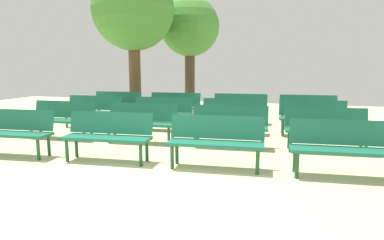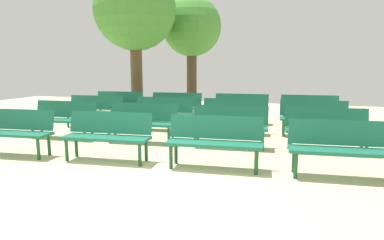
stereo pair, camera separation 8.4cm
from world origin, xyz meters
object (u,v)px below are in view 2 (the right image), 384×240
object	(u,v)px
bench_r0_c0	(13,129)
bench_r3_c0	(118,103)
bench_r3_c3	(309,108)
bench_r2_c2	(233,113)
bench_r1_c3	(326,127)
bench_r0_c2	(215,138)
bench_r1_c2	(230,123)
tree_1	(192,28)
bench_r1_c1	(142,120)
bench_r2_c1	(163,111)
bench_r1_c0	(63,117)
bench_r3_c1	(176,105)
bench_r0_c3	(343,145)
bench_r2_c3	(314,116)
bench_r3_c2	(241,106)
tree_0	(135,10)
bench_r2_c0	(94,109)
bench_r0_c1	(108,133)

from	to	relation	value
bench_r0_c0	bench_r3_c0	distance (m)	4.67
bench_r0_c0	bench_r3_c3	xyz separation A→B (m)	(5.60, 5.07, 0.00)
bench_r2_c2	bench_r3_c3	bearing A→B (deg)	39.04
bench_r1_c3	bench_r0_c2	bearing A→B (deg)	-143.41
bench_r1_c2	tree_1	distance (m)	7.43
bench_r1_c1	bench_r3_c3	distance (m)	4.98
bench_r1_c3	bench_r2_c1	bearing A→B (deg)	157.50
bench_r2_c2	bench_r3_c0	distance (m)	4.23
bench_r0_c2	bench_r2_c1	size ratio (longest dim) A/B	1.01
bench_r1_c3	bench_r2_c2	xyz separation A→B (m)	(-2.12, 1.35, 0.00)
bench_r0_c0	bench_r0_c2	xyz separation A→B (m)	(3.92, 0.31, 0.00)
bench_r1_c0	bench_r3_c1	distance (m)	3.60
bench_r0_c2	bench_r3_c0	bearing A→B (deg)	129.94
bench_r0_c0	bench_r1_c2	size ratio (longest dim) A/B	1.00
bench_r0_c3	bench_r1_c0	size ratio (longest dim) A/B	1.01
bench_r1_c3	bench_r3_c1	bearing A→B (deg)	141.08
bench_r3_c3	bench_r1_c3	bearing A→B (deg)	-89.24
bench_r0_c3	bench_r3_c0	bearing A→B (deg)	140.71
bench_r2_c3	bench_r3_c3	size ratio (longest dim) A/B	1.00
bench_r0_c2	bench_r2_c3	bearing A→B (deg)	57.34
bench_r1_c2	bench_r3_c2	world-z (taller)	same
bench_r2_c3	tree_0	xyz separation A→B (m)	(-5.94, 2.46, 3.13)
bench_r0_c3	bench_r1_c1	bearing A→B (deg)	156.58
bench_r2_c0	bench_r2_c3	bearing A→B (deg)	0.74
bench_r3_c3	bench_r1_c0	bearing A→B (deg)	-151.89
bench_r2_c0	bench_r3_c2	distance (m)	4.29
bench_r0_c0	bench_r2_c2	bearing A→B (deg)	36.93
bench_r2_c2	bench_r0_c2	bearing A→B (deg)	-88.28
bench_r0_c2	bench_r1_c0	bearing A→B (deg)	157.62
bench_r1_c2	bench_r2_c1	size ratio (longest dim) A/B	1.01
bench_r0_c0	bench_r1_c0	world-z (taller)	same
tree_0	bench_r0_c2	bearing A→B (deg)	-53.29
bench_r2_c2	bench_r0_c0	bearing A→B (deg)	-140.17
bench_r0_c1	tree_0	bearing A→B (deg)	106.61
bench_r3_c0	bench_r0_c1	bearing A→B (deg)	-66.09
bench_r1_c3	bench_r3_c3	distance (m)	3.05
bench_r0_c0	tree_0	world-z (taller)	tree_0
bench_r0_c0	bench_r2_c2	distance (m)	5.00
bench_r2_c0	tree_0	distance (m)	4.25
bench_r3_c0	tree_0	xyz separation A→B (m)	(0.04, 1.32, 3.13)
bench_r2_c3	bench_r2_c2	bearing A→B (deg)	-179.45
bench_r2_c2	bench_r0_c3	bearing A→B (deg)	-55.70
bench_r2_c1	bench_r2_c2	bearing A→B (deg)	1.63
bench_r0_c0	bench_r0_c3	bearing A→B (deg)	-1.47
bench_r1_c2	bench_r3_c1	distance (m)	3.69
bench_r1_c1	bench_r3_c1	world-z (taller)	same
bench_r1_c2	bench_r3_c0	distance (m)	5.06
bench_r0_c1	tree_0	world-z (taller)	tree_0
bench_r1_c1	bench_r2_c2	world-z (taller)	same
bench_r2_c3	bench_r3_c2	xyz separation A→B (m)	(-1.99, 1.43, 0.00)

